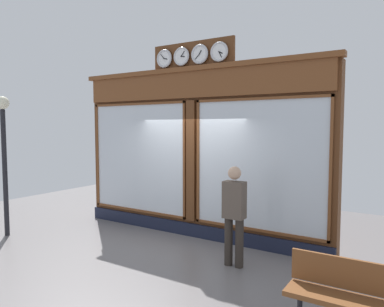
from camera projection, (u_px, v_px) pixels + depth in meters
The scene contains 5 objects.
ground_plane at pixel (91, 284), 5.40m from camera, with size 14.00×14.00×0.00m, color slate.
shop_facade at pixel (195, 151), 7.72m from camera, with size 5.98×0.42×4.10m.
pedestrian at pixel (234, 212), 6.01m from camera, with size 0.36×0.22×1.69m.
street_lamp at pixel (4, 142), 7.64m from camera, with size 0.28×0.28×2.98m.
street_bench at pixel (352, 293), 3.95m from camera, with size 1.40×0.40×0.87m.
Camera 1 is at (-4.09, 6.39, 2.35)m, focal length 33.75 mm.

